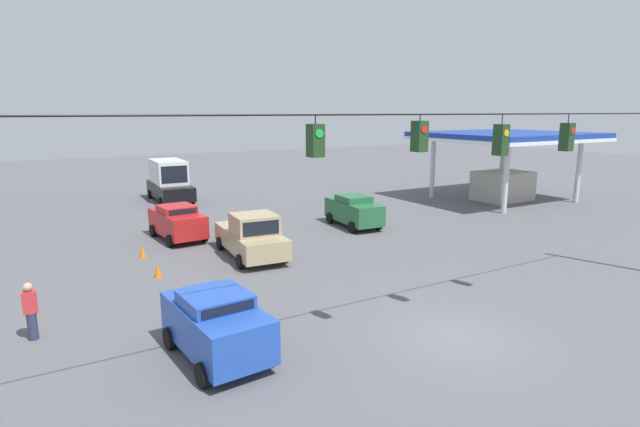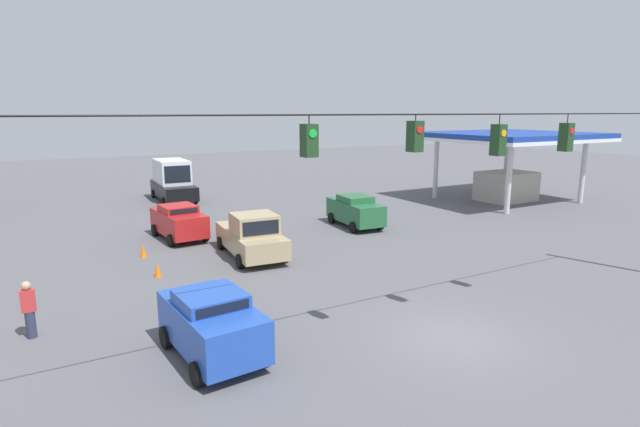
{
  "view_description": "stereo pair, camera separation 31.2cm",
  "coord_description": "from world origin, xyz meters",
  "px_view_note": "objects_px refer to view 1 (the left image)",
  "views": [
    {
      "loc": [
        10.68,
        10.0,
        6.71
      ],
      "look_at": [
        -0.71,
        -9.4,
        2.08
      ],
      "focal_mm": 28.0,
      "sensor_mm": 36.0,
      "label": 1
    },
    {
      "loc": [
        10.41,
        10.16,
        6.71
      ],
      "look_at": [
        -0.71,
        -9.4,
        2.08
      ],
      "focal_mm": 28.0,
      "sensor_mm": 36.0,
      "label": 2
    }
  ],
  "objects_px": {
    "gas_station": "(505,151)",
    "traffic_cone_second": "(178,294)",
    "sedan_blue_parked_shoulder": "(216,324)",
    "pedestrian": "(31,311)",
    "pickup_truck_tan_withflow_mid": "(251,236)",
    "sedan_green_oncoming_far": "(354,210)",
    "traffic_cone_nearest": "(207,326)",
    "overhead_signal_span": "(462,182)",
    "sedan_red_withflow_far": "(177,222)",
    "traffic_cone_third": "(158,270)",
    "box_truck_black_withflow_deep": "(169,181)",
    "traffic_cone_fourth": "(142,251)"
  },
  "relations": [
    {
      "from": "box_truck_black_withflow_deep",
      "to": "sedan_green_oncoming_far",
      "type": "xyz_separation_m",
      "value": [
        -7.2,
        14.29,
        -0.55
      ]
    },
    {
      "from": "sedan_red_withflow_far",
      "to": "pickup_truck_tan_withflow_mid",
      "type": "height_order",
      "value": "pickup_truck_tan_withflow_mid"
    },
    {
      "from": "sedan_green_oncoming_far",
      "to": "pedestrian",
      "type": "distance_m",
      "value": 18.33
    },
    {
      "from": "overhead_signal_span",
      "to": "traffic_cone_fourth",
      "type": "xyz_separation_m",
      "value": [
        6.6,
        -13.27,
        -4.4
      ]
    },
    {
      "from": "box_truck_black_withflow_deep",
      "to": "traffic_cone_nearest",
      "type": "relative_size",
      "value": 10.39
    },
    {
      "from": "sedan_blue_parked_shoulder",
      "to": "traffic_cone_nearest",
      "type": "height_order",
      "value": "sedan_blue_parked_shoulder"
    },
    {
      "from": "box_truck_black_withflow_deep",
      "to": "traffic_cone_second",
      "type": "relative_size",
      "value": 10.39
    },
    {
      "from": "sedan_blue_parked_shoulder",
      "to": "gas_station",
      "type": "xyz_separation_m",
      "value": [
        -27.18,
        -13.03,
        2.79
      ]
    },
    {
      "from": "sedan_blue_parked_shoulder",
      "to": "sedan_green_oncoming_far",
      "type": "relative_size",
      "value": 0.91
    },
    {
      "from": "pickup_truck_tan_withflow_mid",
      "to": "sedan_blue_parked_shoulder",
      "type": "bearing_deg",
      "value": 61.62
    },
    {
      "from": "traffic_cone_nearest",
      "to": "gas_station",
      "type": "distance_m",
      "value": 29.6
    },
    {
      "from": "pickup_truck_tan_withflow_mid",
      "to": "gas_station",
      "type": "height_order",
      "value": "gas_station"
    },
    {
      "from": "traffic_cone_third",
      "to": "pickup_truck_tan_withflow_mid",
      "type": "bearing_deg",
      "value": -169.3
    },
    {
      "from": "sedan_blue_parked_shoulder",
      "to": "pedestrian",
      "type": "distance_m",
      "value": 5.84
    },
    {
      "from": "sedan_red_withflow_far",
      "to": "sedan_blue_parked_shoulder",
      "type": "height_order",
      "value": "sedan_blue_parked_shoulder"
    },
    {
      "from": "sedan_green_oncoming_far",
      "to": "traffic_cone_third",
      "type": "bearing_deg",
      "value": 16.73
    },
    {
      "from": "overhead_signal_span",
      "to": "sedan_blue_parked_shoulder",
      "type": "distance_m",
      "value": 8.04
    },
    {
      "from": "pickup_truck_tan_withflow_mid",
      "to": "sedan_green_oncoming_far",
      "type": "distance_m",
      "value": 8.16
    },
    {
      "from": "sedan_green_oncoming_far",
      "to": "traffic_cone_nearest",
      "type": "distance_m",
      "value": 15.71
    },
    {
      "from": "sedan_red_withflow_far",
      "to": "traffic_cone_nearest",
      "type": "bearing_deg",
      "value": 79.1
    },
    {
      "from": "overhead_signal_span",
      "to": "pedestrian",
      "type": "relative_size",
      "value": 13.29
    },
    {
      "from": "sedan_green_oncoming_far",
      "to": "traffic_cone_fourth",
      "type": "bearing_deg",
      "value": 1.82
    },
    {
      "from": "overhead_signal_span",
      "to": "gas_station",
      "type": "bearing_deg",
      "value": -143.17
    },
    {
      "from": "traffic_cone_nearest",
      "to": "traffic_cone_third",
      "type": "relative_size",
      "value": 1.0
    },
    {
      "from": "traffic_cone_second",
      "to": "pedestrian",
      "type": "bearing_deg",
      "value": 9.94
    },
    {
      "from": "sedan_blue_parked_shoulder",
      "to": "pickup_truck_tan_withflow_mid",
      "type": "height_order",
      "value": "pickup_truck_tan_withflow_mid"
    },
    {
      "from": "pedestrian",
      "to": "sedan_blue_parked_shoulder",
      "type": "bearing_deg",
      "value": 138.88
    },
    {
      "from": "overhead_signal_span",
      "to": "traffic_cone_third",
      "type": "bearing_deg",
      "value": -56.49
    },
    {
      "from": "box_truck_black_withflow_deep",
      "to": "traffic_cone_fourth",
      "type": "height_order",
      "value": "box_truck_black_withflow_deep"
    },
    {
      "from": "sedan_red_withflow_far",
      "to": "sedan_blue_parked_shoulder",
      "type": "relative_size",
      "value": 1.08
    },
    {
      "from": "pickup_truck_tan_withflow_mid",
      "to": "gas_station",
      "type": "xyz_separation_m",
      "value": [
        -22.54,
        -4.45,
        2.79
      ]
    },
    {
      "from": "sedan_red_withflow_far",
      "to": "gas_station",
      "type": "xyz_separation_m",
      "value": [
        -24.66,
        0.62,
        2.82
      ]
    },
    {
      "from": "box_truck_black_withflow_deep",
      "to": "traffic_cone_third",
      "type": "xyz_separation_m",
      "value": [
        4.97,
        17.95,
        -1.21
      ]
    },
    {
      "from": "sedan_green_oncoming_far",
      "to": "traffic_cone_nearest",
      "type": "relative_size",
      "value": 7.23
    },
    {
      "from": "sedan_red_withflow_far",
      "to": "traffic_cone_nearest",
      "type": "height_order",
      "value": "sedan_red_withflow_far"
    },
    {
      "from": "pickup_truck_tan_withflow_mid",
      "to": "pedestrian",
      "type": "relative_size",
      "value": 3.01
    },
    {
      "from": "overhead_signal_span",
      "to": "sedan_green_oncoming_far",
      "type": "relative_size",
      "value": 5.43
    },
    {
      "from": "box_truck_black_withflow_deep",
      "to": "traffic_cone_second",
      "type": "bearing_deg",
      "value": 76.75
    },
    {
      "from": "gas_station",
      "to": "traffic_cone_second",
      "type": "bearing_deg",
      "value": 17.25
    },
    {
      "from": "gas_station",
      "to": "pickup_truck_tan_withflow_mid",
      "type": "bearing_deg",
      "value": 11.15
    },
    {
      "from": "traffic_cone_nearest",
      "to": "traffic_cone_third",
      "type": "height_order",
      "value": "same"
    },
    {
      "from": "sedan_green_oncoming_far",
      "to": "traffic_cone_third",
      "type": "xyz_separation_m",
      "value": [
        12.17,
        3.66,
        -0.67
      ]
    },
    {
      "from": "overhead_signal_span",
      "to": "traffic_cone_second",
      "type": "relative_size",
      "value": 39.25
    },
    {
      "from": "sedan_blue_parked_shoulder",
      "to": "pickup_truck_tan_withflow_mid",
      "type": "relative_size",
      "value": 0.74
    },
    {
      "from": "pickup_truck_tan_withflow_mid",
      "to": "box_truck_black_withflow_deep",
      "type": "height_order",
      "value": "box_truck_black_withflow_deep"
    },
    {
      "from": "sedan_blue_parked_shoulder",
      "to": "traffic_cone_third",
      "type": "bearing_deg",
      "value": -91.01
    },
    {
      "from": "traffic_cone_second",
      "to": "gas_station",
      "type": "height_order",
      "value": "gas_station"
    },
    {
      "from": "gas_station",
      "to": "sedan_blue_parked_shoulder",
      "type": "bearing_deg",
      "value": 25.61
    },
    {
      "from": "sedan_red_withflow_far",
      "to": "traffic_cone_third",
      "type": "bearing_deg",
      "value": 68.03
    },
    {
      "from": "sedan_blue_parked_shoulder",
      "to": "traffic_cone_fourth",
      "type": "relative_size",
      "value": 6.59
    }
  ]
}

